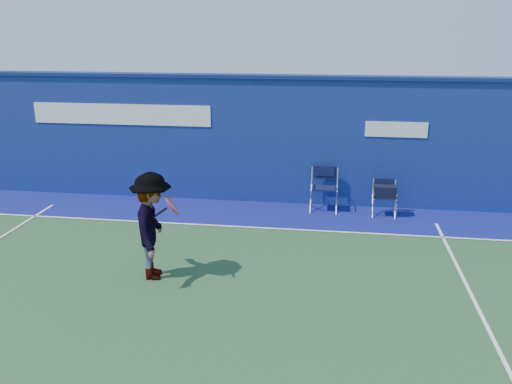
# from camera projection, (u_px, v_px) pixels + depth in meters

# --- Properties ---
(ground) EXTENTS (80.00, 80.00, 0.00)m
(ground) POSITION_uv_depth(u_px,v_px,m) (190.00, 296.00, 8.72)
(ground) COLOR #294D29
(ground) RESTS_ON ground
(stadium_wall) EXTENTS (24.00, 0.50, 3.08)m
(stadium_wall) POSITION_uv_depth(u_px,v_px,m) (243.00, 138.00, 13.19)
(stadium_wall) COLOR navy
(stadium_wall) RESTS_ON ground
(out_of_bounds_strip) EXTENTS (24.00, 1.80, 0.01)m
(out_of_bounds_strip) POSITION_uv_depth(u_px,v_px,m) (236.00, 213.00, 12.60)
(out_of_bounds_strip) COLOR navy
(out_of_bounds_strip) RESTS_ON ground
(court_lines) EXTENTS (24.00, 12.00, 0.01)m
(court_lines) POSITION_uv_depth(u_px,v_px,m) (199.00, 279.00, 9.29)
(court_lines) COLOR white
(court_lines) RESTS_ON out_of_bounds_strip
(directors_chair_left) EXTENTS (0.60, 0.56, 1.02)m
(directors_chair_left) POSITION_uv_depth(u_px,v_px,m) (324.00, 196.00, 12.72)
(directors_chair_left) COLOR silver
(directors_chair_left) RESTS_ON ground
(directors_chair_right) EXTENTS (0.50, 0.45, 0.83)m
(directors_chair_right) POSITION_uv_depth(u_px,v_px,m) (384.00, 201.00, 12.32)
(directors_chair_right) COLOR silver
(directors_chair_right) RESTS_ON ground
(water_bottle) EXTENTS (0.07, 0.07, 0.27)m
(water_bottle) POSITION_uv_depth(u_px,v_px,m) (395.00, 210.00, 12.43)
(water_bottle) COLOR silver
(water_bottle) RESTS_ON ground
(tennis_player) EXTENTS (1.03, 1.32, 1.86)m
(tennis_player) POSITION_uv_depth(u_px,v_px,m) (152.00, 226.00, 9.15)
(tennis_player) COLOR #EA4738
(tennis_player) RESTS_ON ground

